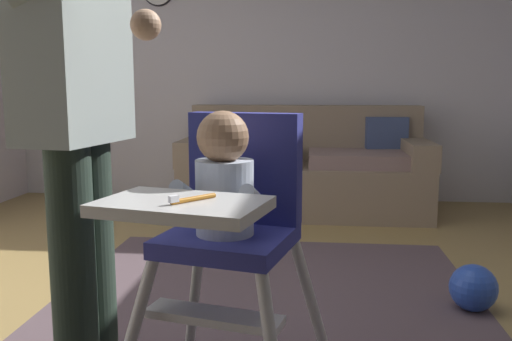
% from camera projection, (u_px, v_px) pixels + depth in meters
% --- Properties ---
extents(ground, '(6.10, 7.08, 0.10)m').
position_uv_depth(ground, '(195.00, 335.00, 2.35)').
color(ground, '#997D47').
extents(wall_far, '(5.30, 0.06, 2.65)m').
position_uv_depth(wall_far, '(259.00, 52.00, 4.86)').
color(wall_far, silver).
rests_on(wall_far, ground).
extents(area_rug, '(2.04, 2.75, 0.01)m').
position_uv_depth(area_rug, '(259.00, 334.00, 2.24)').
color(area_rug, '#56464B').
rests_on(area_rug, ground).
extents(couch, '(1.96, 0.86, 0.86)m').
position_uv_depth(couch, '(305.00, 171.00, 4.45)').
color(couch, '#84715B').
rests_on(couch, ground).
extents(high_chair, '(0.72, 0.81, 0.95)m').
position_uv_depth(high_chair, '(228.00, 208.00, 1.60)').
color(high_chair, silver).
rests_on(high_chair, ground).
extents(adult_standing, '(0.51, 0.54, 1.66)m').
position_uv_depth(adult_standing, '(78.00, 112.00, 1.68)').
color(adult_standing, '#28372D').
rests_on(adult_standing, ground).
extents(toy_ball, '(0.21, 0.21, 0.21)m').
position_uv_depth(toy_ball, '(473.00, 288.00, 2.47)').
color(toy_ball, '#284CB7').
rests_on(toy_ball, ground).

